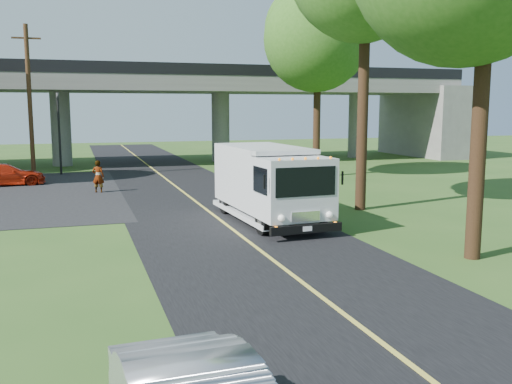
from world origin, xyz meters
name	(u,v)px	position (x,y,z in m)	size (l,w,h in m)	color
ground	(307,287)	(0.00, 0.00, 0.00)	(120.00, 120.00, 0.00)	#2D4E1B
road	(211,213)	(0.00, 10.00, 0.01)	(7.00, 90.00, 0.02)	black
lane_line	(211,213)	(0.00, 10.00, 0.03)	(0.12, 90.00, 0.01)	gold
overpass	(143,103)	(0.00, 32.00, 4.56)	(54.00, 10.00, 7.30)	slate
traffic_signal	(59,124)	(-6.00, 26.00, 3.20)	(0.18, 0.22, 5.20)	black
utility_pole	(30,101)	(-7.50, 24.00, 4.59)	(1.60, 0.26, 9.00)	#472D19
tree_right_far	(322,39)	(9.21, 19.84, 8.30)	(5.77, 5.67, 10.99)	#382314
step_van	(269,182)	(1.69, 7.70, 1.52)	(2.77, 6.77, 2.80)	silver
red_sedan	(5,175)	(-8.84, 21.57, 0.61)	(1.70, 4.19, 1.22)	#AF1F0A
pedestrian	(98,177)	(-4.06, 17.27, 0.82)	(0.60, 0.39, 1.64)	gray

